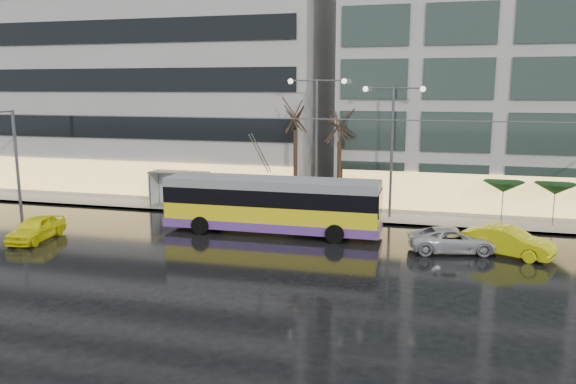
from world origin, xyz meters
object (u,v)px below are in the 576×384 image
(street_lamp_near, at_px, (317,127))
(taxi_a, at_px, (36,228))
(trolleybus, at_px, (272,206))
(bus_shelter, at_px, (175,181))

(street_lamp_near, distance_m, taxi_a, 18.31)
(trolleybus, xyz_separation_m, bus_shelter, (-8.84, 5.31, 0.34))
(bus_shelter, xyz_separation_m, street_lamp_near, (10.38, 0.11, 4.03))
(taxi_a, bearing_deg, bus_shelter, 64.67)
(bus_shelter, bearing_deg, taxi_a, -109.64)
(trolleybus, distance_m, bus_shelter, 10.32)
(bus_shelter, xyz_separation_m, taxi_a, (-3.69, -10.34, -1.26))
(trolleybus, height_order, street_lamp_near, street_lamp_near)
(bus_shelter, distance_m, taxi_a, 11.05)
(street_lamp_near, xyz_separation_m, taxi_a, (-14.07, -10.46, -5.29))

